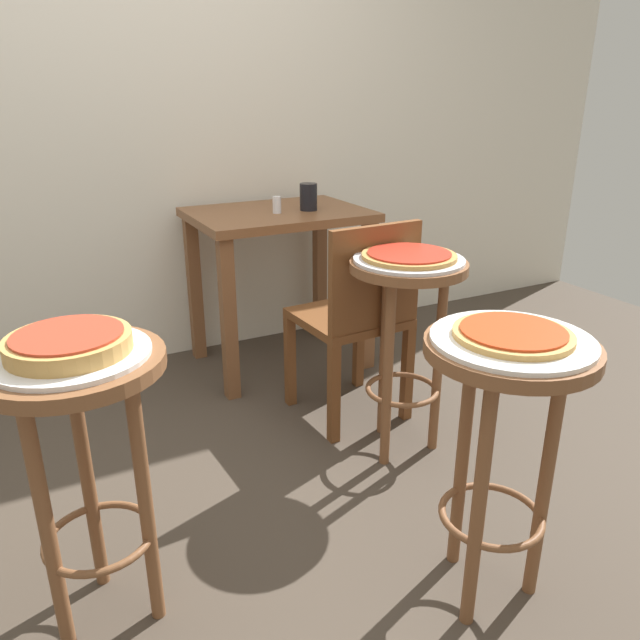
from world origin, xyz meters
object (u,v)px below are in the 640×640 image
object	(u,v)px
stool_middle	(83,431)
condiment_shaker	(277,205)
stool_foreground	(503,413)
serving_plate_leftside	(409,260)
pizza_leftside	(409,255)
pizza_foreground	(513,334)
serving_plate_middle	(71,355)
serving_plate_foreground	(512,340)
cup_near_edge	(308,197)
dining_table	(278,243)
wooden_chair	(357,314)
stool_leftside	(406,312)
pizza_middle	(69,343)

from	to	relation	value
stool_middle	condiment_shaker	world-z (taller)	condiment_shaker
stool_foreground	condiment_shaker	world-z (taller)	condiment_shaker
stool_foreground	serving_plate_leftside	xyz separation A→B (m)	(0.21, 0.71, 0.20)
stool_middle	pizza_leftside	size ratio (longest dim) A/B	2.26
condiment_shaker	pizza_leftside	bearing A→B (deg)	-82.98
pizza_foreground	serving_plate_middle	distance (m)	1.02
serving_plate_leftside	pizza_leftside	world-z (taller)	pizza_leftside
stool_middle	serving_plate_middle	bearing A→B (deg)	90.00
serving_plate_foreground	condiment_shaker	distance (m)	1.61
pizza_leftside	cup_near_edge	xyz separation A→B (m)	(0.05, 0.89, 0.07)
stool_middle	dining_table	distance (m)	1.66
serving_plate_leftside	dining_table	bearing A→B (deg)	94.91
serving_plate_leftside	serving_plate_foreground	bearing A→B (deg)	-106.15
dining_table	cup_near_edge	xyz separation A→B (m)	(0.13, -0.06, 0.22)
wooden_chair	stool_middle	bearing A→B (deg)	-151.60
stool_leftside	serving_plate_middle	bearing A→B (deg)	-164.38
dining_table	serving_plate_middle	bearing A→B (deg)	-129.95
serving_plate_foreground	condiment_shaker	world-z (taller)	condiment_shaker
stool_middle	serving_plate_leftside	bearing A→B (deg)	15.62
pizza_leftside	condiment_shaker	bearing A→B (deg)	97.02
stool_middle	stool_leftside	world-z (taller)	same
stool_foreground	condiment_shaker	size ratio (longest dim) A/B	9.73
serving_plate_middle	pizza_leftside	size ratio (longest dim) A/B	1.07
serving_plate_leftside	cup_near_edge	world-z (taller)	cup_near_edge
serving_plate_middle	serving_plate_leftside	size ratio (longest dim) A/B	0.91
serving_plate_foreground	serving_plate_middle	bearing A→B (deg)	157.33
serving_plate_leftside	cup_near_edge	distance (m)	0.90
stool_foreground	pizza_foreground	size ratio (longest dim) A/B	2.66
stool_middle	condiment_shaker	size ratio (longest dim) A/B	9.73
pizza_foreground	serving_plate_middle	size ratio (longest dim) A/B	0.80
stool_middle	wooden_chair	xyz separation A→B (m)	(1.11, 0.60, -0.09)
wooden_chair	serving_plate_leftside	bearing A→B (deg)	-82.81
stool_middle	serving_plate_middle	size ratio (longest dim) A/B	2.12
pizza_foreground	pizza_leftside	xyz separation A→B (m)	(0.21, 0.71, 0.00)
dining_table	condiment_shaker	size ratio (longest dim) A/B	10.54
stool_leftside	wooden_chair	bearing A→B (deg)	97.19
serving_plate_leftside	pizza_leftside	xyz separation A→B (m)	(0.00, 0.00, 0.02)
stool_foreground	serving_plate_foreground	world-z (taller)	serving_plate_foreground
stool_foreground	stool_leftside	distance (m)	0.74
serving_plate_middle	cup_near_edge	bearing A→B (deg)	45.32
pizza_middle	serving_plate_leftside	distance (m)	1.19
serving_plate_middle	dining_table	size ratio (longest dim) A/B	0.44
pizza_middle	dining_table	bearing A→B (deg)	50.05
condiment_shaker	wooden_chair	xyz separation A→B (m)	(0.07, -0.61, -0.35)
pizza_leftside	cup_near_edge	distance (m)	0.89
serving_plate_foreground	pizza_foreground	size ratio (longest dim) A/B	1.37
pizza_middle	stool_middle	bearing A→B (deg)	-90.00
stool_foreground	serving_plate_foreground	size ratio (longest dim) A/B	1.93
stool_foreground	cup_near_edge	distance (m)	1.65
cup_near_edge	stool_foreground	bearing A→B (deg)	-99.14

